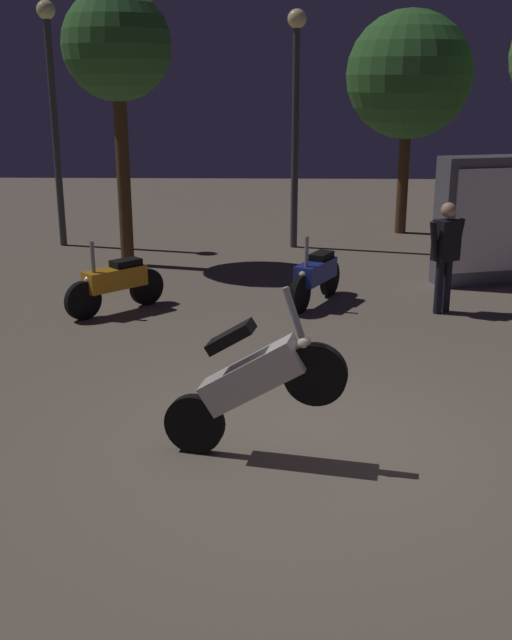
{
  "coord_description": "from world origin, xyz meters",
  "views": [
    {
      "loc": [
        -0.27,
        -6.58,
        3.3
      ],
      "look_at": [
        -0.45,
        0.71,
        1.0
      ],
      "focal_mm": 43.15,
      "sensor_mm": 36.0,
      "label": 1
    }
  ],
  "objects_px": {
    "motorcycle_blue_parked_left": "(316,276)",
    "streetlamp_far": "(52,93)",
    "kiosk_billboard": "(484,221)",
    "streetlamp_near": "(296,98)",
    "person_rider_beside": "(446,248)",
    "motorcycle_orange_parked_right": "(116,283)",
    "motorcycle_white_foreground": "(253,382)"
  },
  "relations": [
    {
      "from": "motorcycle_white_foreground",
      "to": "motorcycle_orange_parked_right",
      "type": "distance_m",
      "value": 5.01
    },
    {
      "from": "person_rider_beside",
      "to": "streetlamp_near",
      "type": "bearing_deg",
      "value": 171.93
    },
    {
      "from": "motorcycle_blue_parked_left",
      "to": "streetlamp_far",
      "type": "height_order",
      "value": "streetlamp_far"
    },
    {
      "from": "motorcycle_orange_parked_right",
      "to": "person_rider_beside",
      "type": "bearing_deg",
      "value": 136.33
    },
    {
      "from": "person_rider_beside",
      "to": "streetlamp_far",
      "type": "distance_m",
      "value": 8.48
    },
    {
      "from": "person_rider_beside",
      "to": "streetlamp_near",
      "type": "distance_m",
      "value": 5.36
    },
    {
      "from": "motorcycle_blue_parked_left",
      "to": "motorcycle_orange_parked_right",
      "type": "xyz_separation_m",
      "value": [
        -2.95,
        -0.5,
        0.0
      ]
    },
    {
      "from": "streetlamp_far",
      "to": "person_rider_beside",
      "type": "bearing_deg",
      "value": -33.98
    },
    {
      "from": "motorcycle_white_foreground",
      "to": "streetlamp_far",
      "type": "relative_size",
      "value": 0.35
    },
    {
      "from": "motorcycle_white_foreground",
      "to": "motorcycle_orange_parked_right",
      "type": "bearing_deg",
      "value": 126.54
    },
    {
      "from": "motorcycle_orange_parked_right",
      "to": "person_rider_beside",
      "type": "height_order",
      "value": "person_rider_beside"
    },
    {
      "from": "streetlamp_near",
      "to": "person_rider_beside",
      "type": "bearing_deg",
      "value": -65.44
    },
    {
      "from": "kiosk_billboard",
      "to": "motorcycle_white_foreground",
      "type": "bearing_deg",
      "value": 45.41
    },
    {
      "from": "motorcycle_blue_parked_left",
      "to": "streetlamp_far",
      "type": "xyz_separation_m",
      "value": [
        -4.99,
        4.18,
        2.58
      ]
    },
    {
      "from": "motorcycle_white_foreground",
      "to": "motorcycle_blue_parked_left",
      "type": "xyz_separation_m",
      "value": [
        0.81,
        5.02,
        -0.31
      ]
    },
    {
      "from": "motorcycle_blue_parked_left",
      "to": "kiosk_billboard",
      "type": "height_order",
      "value": "kiosk_billboard"
    },
    {
      "from": "motorcycle_white_foreground",
      "to": "motorcycle_orange_parked_right",
      "type": "xyz_separation_m",
      "value": [
        -2.14,
        4.52,
        -0.31
      ]
    },
    {
      "from": "motorcycle_orange_parked_right",
      "to": "streetlamp_near",
      "type": "relative_size",
      "value": 0.28
    },
    {
      "from": "person_rider_beside",
      "to": "kiosk_billboard",
      "type": "bearing_deg",
      "value": 117.72
    },
    {
      "from": "person_rider_beside",
      "to": "streetlamp_far",
      "type": "xyz_separation_m",
      "value": [
        -6.82,
        4.6,
        2.05
      ]
    },
    {
      "from": "streetlamp_near",
      "to": "streetlamp_far",
      "type": "xyz_separation_m",
      "value": [
        -4.75,
        0.06,
        0.09
      ]
    },
    {
      "from": "motorcycle_white_foreground",
      "to": "streetlamp_far",
      "type": "distance_m",
      "value": 10.36
    },
    {
      "from": "motorcycle_white_foreground",
      "to": "streetlamp_near",
      "type": "bearing_deg",
      "value": 97.66
    },
    {
      "from": "person_rider_beside",
      "to": "motorcycle_orange_parked_right",
      "type": "bearing_deg",
      "value": -121.6
    },
    {
      "from": "streetlamp_far",
      "to": "kiosk_billboard",
      "type": "relative_size",
      "value": 2.24
    },
    {
      "from": "motorcycle_blue_parked_left",
      "to": "kiosk_billboard",
      "type": "relative_size",
      "value": 0.72
    },
    {
      "from": "streetlamp_near",
      "to": "kiosk_billboard",
      "type": "bearing_deg",
      "value": -42.3
    },
    {
      "from": "motorcycle_orange_parked_right",
      "to": "kiosk_billboard",
      "type": "relative_size",
      "value": 0.6
    },
    {
      "from": "person_rider_beside",
      "to": "streetlamp_far",
      "type": "height_order",
      "value": "streetlamp_far"
    },
    {
      "from": "motorcycle_orange_parked_right",
      "to": "kiosk_billboard",
      "type": "distance_m",
      "value": 6.09
    },
    {
      "from": "motorcycle_blue_parked_left",
      "to": "kiosk_billboard",
      "type": "bearing_deg",
      "value": 142.43
    },
    {
      "from": "streetlamp_near",
      "to": "streetlamp_far",
      "type": "relative_size",
      "value": 0.96
    }
  ]
}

